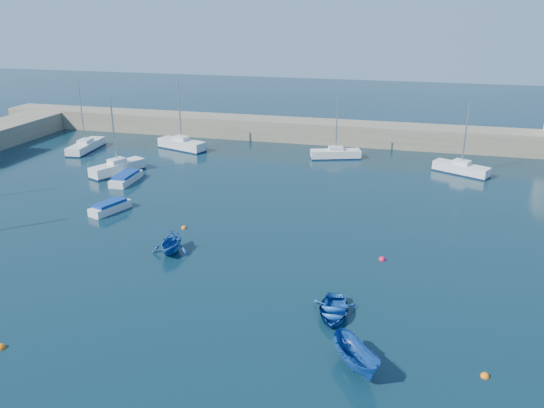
% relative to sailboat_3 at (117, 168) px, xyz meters
% --- Properties ---
extents(ground, '(220.00, 220.00, 0.00)m').
position_rel_sailboat_3_xyz_m(ground, '(20.25, -26.29, -0.64)').
color(ground, '#0B2430').
rests_on(ground, ground).
extents(back_wall, '(96.00, 4.50, 2.60)m').
position_rel_sailboat_3_xyz_m(back_wall, '(20.25, 19.71, 0.66)').
color(back_wall, '#79715C').
rests_on(back_wall, ground).
extents(sailboat_3, '(3.99, 6.18, 8.06)m').
position_rel_sailboat_3_xyz_m(sailboat_3, '(0.00, 0.00, 0.00)').
color(sailboat_3, silver).
rests_on(sailboat_3, ground).
extents(sailboat_4, '(2.54, 6.88, 8.75)m').
position_rel_sailboat_3_xyz_m(sailboat_4, '(-8.70, 7.59, -0.08)').
color(sailboat_4, silver).
rests_on(sailboat_4, ground).
extents(sailboat_5, '(6.67, 3.81, 8.58)m').
position_rel_sailboat_3_xyz_m(sailboat_5, '(2.45, 11.08, 0.02)').
color(sailboat_5, silver).
rests_on(sailboat_5, ground).
extents(sailboat_6, '(5.94, 3.36, 7.59)m').
position_rel_sailboat_3_xyz_m(sailboat_6, '(21.47, 11.76, -0.08)').
color(sailboat_6, silver).
rests_on(sailboat_6, ground).
extents(sailboat_7, '(5.87, 4.15, 7.71)m').
position_rel_sailboat_3_xyz_m(sailboat_7, '(35.18, 9.06, -0.05)').
color(sailboat_7, silver).
rests_on(sailboat_7, ground).
extents(motorboat_1, '(2.42, 3.95, 0.92)m').
position_rel_sailboat_3_xyz_m(motorboat_1, '(5.13, -10.19, -0.21)').
color(motorboat_1, silver).
rests_on(motorboat_1, ground).
extents(motorboat_2, '(1.79, 4.57, 0.93)m').
position_rel_sailboat_3_xyz_m(motorboat_2, '(2.33, -2.43, -0.21)').
color(motorboat_2, silver).
rests_on(motorboat_2, ground).
extents(dinghy_center, '(2.76, 3.72, 0.74)m').
position_rel_sailboat_3_xyz_m(dinghy_center, '(26.17, -21.73, -0.27)').
color(dinghy_center, '#16489B').
rests_on(dinghy_center, ground).
extents(dinghy_left, '(2.97, 3.36, 1.66)m').
position_rel_sailboat_3_xyz_m(dinghy_left, '(13.71, -16.38, 0.19)').
color(dinghy_left, '#16489B').
rests_on(dinghy_left, ground).
extents(dinghy_right, '(3.23, 3.76, 1.41)m').
position_rel_sailboat_3_xyz_m(dinghy_right, '(27.95, -26.20, 0.06)').
color(dinghy_right, '#16489B').
rests_on(dinghy_right, ground).
extents(buoy_0, '(0.49, 0.49, 0.49)m').
position_rel_sailboat_3_xyz_m(buoy_0, '(9.97, -29.12, -0.64)').
color(buoy_0, '#FF640D').
rests_on(buoy_0, ground).
extents(buoy_1, '(0.47, 0.47, 0.47)m').
position_rel_sailboat_3_xyz_m(buoy_1, '(28.44, -13.72, -0.64)').
color(buoy_1, red).
rests_on(buoy_1, ground).
extents(buoy_3, '(0.44, 0.44, 0.44)m').
position_rel_sailboat_3_xyz_m(buoy_3, '(12.76, -12.01, -0.64)').
color(buoy_3, '#FF640D').
rests_on(buoy_3, ground).
extents(buoy_5, '(0.43, 0.43, 0.43)m').
position_rel_sailboat_3_xyz_m(buoy_5, '(34.00, -25.17, -0.64)').
color(buoy_5, '#FF640D').
rests_on(buoy_5, ground).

